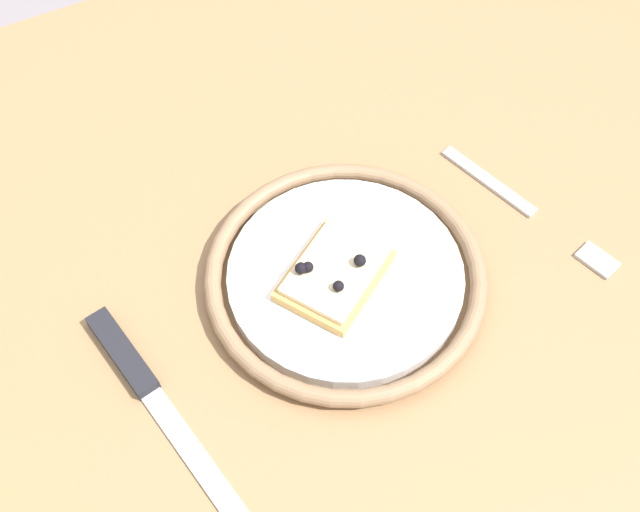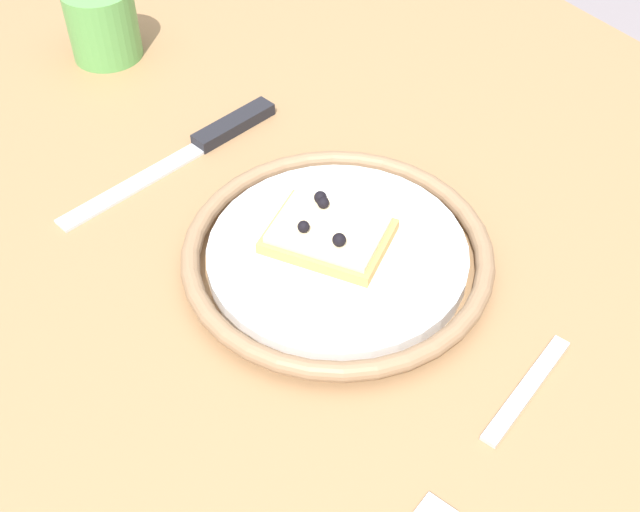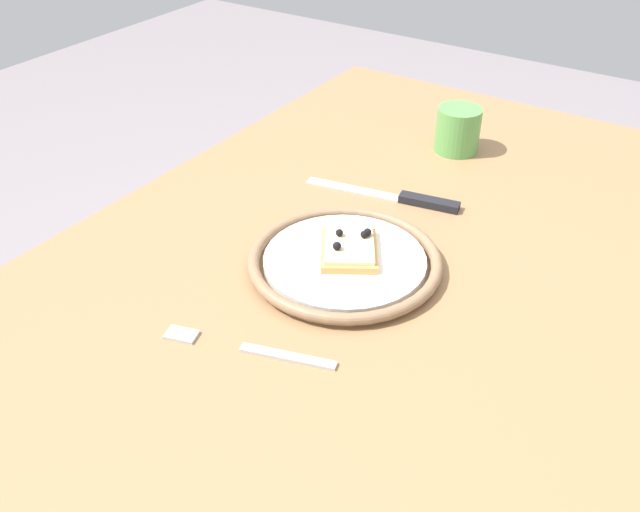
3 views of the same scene
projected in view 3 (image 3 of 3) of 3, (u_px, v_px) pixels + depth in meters
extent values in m
cube|color=#936D47|center=(397.00, 269.00, 0.93)|extent=(1.20, 0.85, 0.03)
cylinder|color=#4C4742|center=(359.00, 236.00, 1.68)|extent=(0.05, 0.05, 0.72)
cylinder|color=white|center=(345.00, 263.00, 0.90)|extent=(0.21, 0.21, 0.02)
torus|color=#8C6B4C|center=(345.00, 260.00, 0.90)|extent=(0.25, 0.25, 0.02)
cube|color=tan|center=(349.00, 250.00, 0.90)|extent=(0.12, 0.11, 0.01)
cube|color=beige|center=(349.00, 245.00, 0.89)|extent=(0.11, 0.10, 0.01)
sphere|color=black|center=(364.00, 234.00, 0.90)|extent=(0.01, 0.01, 0.01)
sphere|color=black|center=(337.00, 246.00, 0.88)|extent=(0.01, 0.01, 0.01)
sphere|color=black|center=(367.00, 232.00, 0.90)|extent=(0.01, 0.01, 0.01)
sphere|color=black|center=(339.00, 233.00, 0.90)|extent=(0.01, 0.01, 0.01)
cube|color=silver|center=(353.00, 189.00, 1.07)|extent=(0.04, 0.15, 0.00)
cube|color=black|center=(429.00, 202.00, 1.03)|extent=(0.04, 0.09, 0.01)
cube|color=#B9B9B9|center=(288.00, 357.00, 0.76)|extent=(0.04, 0.11, 0.00)
cube|color=#B9B9B9|center=(182.00, 335.00, 0.79)|extent=(0.03, 0.04, 0.00)
cylinder|color=#599E4C|center=(458.00, 130.00, 1.16)|extent=(0.07, 0.07, 0.08)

